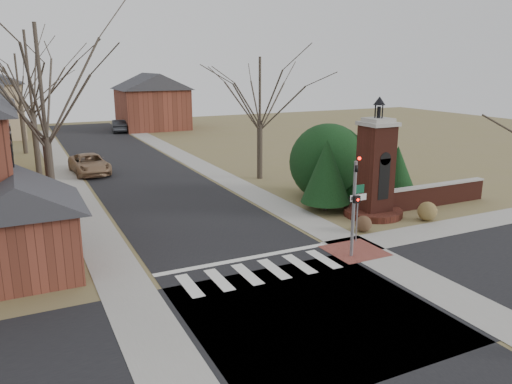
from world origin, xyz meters
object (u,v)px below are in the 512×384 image
pickup_truck (90,164)px  distant_car (119,126)px  brick_gate_monument (375,177)px  traffic_signal_pole (354,199)px  sign_post (358,202)px

pickup_truck → distant_car: size_ratio=1.16×
brick_gate_monument → distant_car: size_ratio=1.41×
pickup_truck → traffic_signal_pole: bearing=-74.3°
sign_post → distant_car: bearing=92.8°
traffic_signal_pole → sign_post: size_ratio=1.64×
traffic_signal_pole → sign_post: bearing=47.6°
sign_post → pickup_truck: sign_post is taller
distant_car → pickup_truck: bearing=81.6°
brick_gate_monument → distant_car: bearing=97.7°
traffic_signal_pole → sign_post: (1.29, 1.41, -0.64)m
traffic_signal_pole → pickup_truck: (-7.70, 22.57, -1.85)m
traffic_signal_pole → pickup_truck: 23.92m
traffic_signal_pole → sign_post: traffic_signal_pole is taller
brick_gate_monument → sign_post: bearing=-138.6°
sign_post → traffic_signal_pole: bearing=-132.4°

